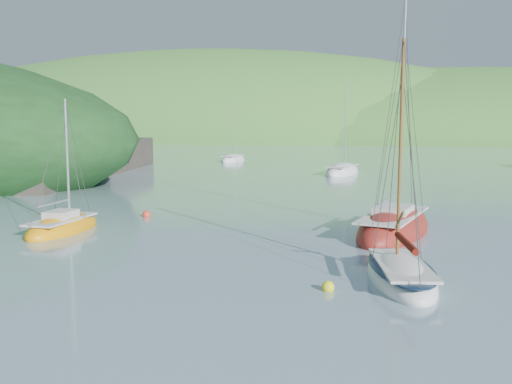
% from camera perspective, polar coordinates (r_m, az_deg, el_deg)
% --- Properties ---
extents(ground, '(700.00, 700.00, 0.00)m').
position_cam_1_polar(ground, '(20.81, -0.56, -8.69)').
color(ground, '#7497A0').
rests_on(ground, ground).
extents(shoreline_hills, '(690.00, 135.00, 56.00)m').
position_cam_1_polar(shoreline_hills, '(192.46, 9.53, 5.29)').
color(shoreline_hills, '#316F2A').
rests_on(shoreline_hills, ground).
extents(daysailer_white, '(3.31, 6.28, 9.18)m').
position_cam_1_polar(daysailer_white, '(21.12, 14.27, -8.08)').
color(daysailer_white, silver).
rests_on(daysailer_white, ground).
extents(sloop_red, '(4.86, 9.12, 12.83)m').
position_cam_1_polar(sloop_red, '(29.66, 13.63, -3.66)').
color(sloop_red, maroon).
rests_on(sloop_red, ground).
extents(sailboat_yellow, '(2.23, 5.63, 7.47)m').
position_cam_1_polar(sailboat_yellow, '(31.12, -18.77, -3.44)').
color(sailboat_yellow, orange).
rests_on(sailboat_yellow, ground).
extents(distant_sloop_a, '(4.26, 8.25, 11.22)m').
position_cam_1_polar(distant_sloop_a, '(62.13, 8.62, 1.95)').
color(distant_sloop_a, silver).
rests_on(distant_sloop_a, ground).
extents(distant_sloop_c, '(2.95, 7.10, 9.90)m').
position_cam_1_polar(distant_sloop_c, '(81.37, -2.31, 3.21)').
color(distant_sloop_c, silver).
rests_on(distant_sloop_c, ground).
extents(mooring_buoys, '(22.35, 12.85, 0.50)m').
position_cam_1_polar(mooring_buoys, '(27.40, 2.97, -4.58)').
color(mooring_buoys, yellow).
rests_on(mooring_buoys, ground).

